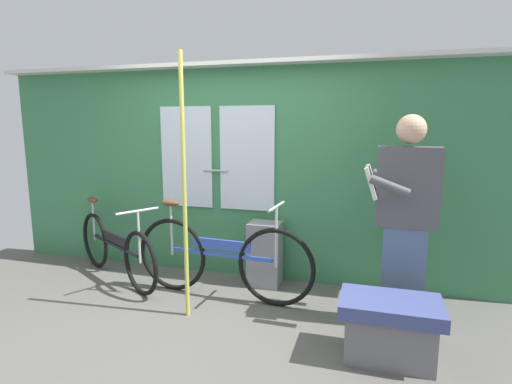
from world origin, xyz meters
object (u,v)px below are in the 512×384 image
Objects in this scene: bicycle_leaning_behind at (115,248)px; trash_bin_by_wall at (265,254)px; bench_seat_corner at (389,328)px; passenger_reading_newspaper at (405,217)px; handrail_pole at (184,190)px; bicycle_near_door at (221,258)px.

trash_bin_by_wall is at bearing 41.25° from bicycle_leaning_behind.
passenger_reading_newspaper is at bearing 80.05° from bench_seat_corner.
passenger_reading_newspaper is 2.49× the size of bench_seat_corner.
passenger_reading_newspaper is 0.89m from bench_seat_corner.
handrail_pole is (1.12, -0.56, 0.77)m from bicycle_leaning_behind.
trash_bin_by_wall is at bearing -20.22° from passenger_reading_newspaper.
bicycle_leaning_behind reaches higher than bench_seat_corner.
handrail_pole is at bearing 172.59° from bench_seat_corner.
bicycle_near_door is at bearing 24.73° from bicycle_leaning_behind.
handrail_pole is at bearing 3.65° from bicycle_leaning_behind.
bench_seat_corner is at bearing 14.65° from bicycle_leaning_behind.
passenger_reading_newspaper is at bearing 26.01° from bicycle_leaning_behind.
bicycle_leaning_behind is at bearing 153.49° from handrail_pole.
bicycle_near_door is at bearing -1.61° from passenger_reading_newspaper.
passenger_reading_newspaper reaches higher than bicycle_near_door.
bicycle_near_door is 1.20× the size of bicycle_leaning_behind.
handrail_pole is at bearing -118.49° from trash_bin_by_wall.
bicycle_near_door is at bearing -126.86° from trash_bin_by_wall.
bicycle_leaning_behind is (-1.26, 0.12, -0.04)m from bicycle_near_door.
bicycle_near_door is 2.75× the size of trash_bin_by_wall.
bicycle_leaning_behind reaches higher than trash_bin_by_wall.
bicycle_leaning_behind is 0.87× the size of passenger_reading_newspaper.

